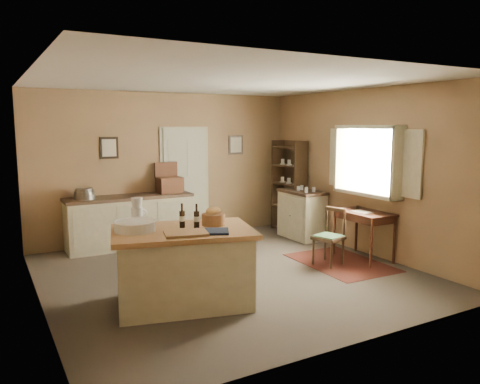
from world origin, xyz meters
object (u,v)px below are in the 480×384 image
(desk_chair, at_px, (328,238))
(work_island, at_px, (182,265))
(sideboard, at_px, (130,219))
(shelving_unit, at_px, (290,186))
(right_cabinet, at_px, (302,214))
(writing_desk, at_px, (364,218))

(desk_chair, bearing_deg, work_island, 172.03)
(sideboard, relative_size, shelving_unit, 1.20)
(sideboard, distance_m, shelving_unit, 3.19)
(shelving_unit, bearing_deg, right_cabinet, -104.13)
(desk_chair, bearing_deg, writing_desk, -19.18)
(shelving_unit, bearing_deg, work_island, -142.46)
(work_island, height_order, desk_chair, work_island)
(writing_desk, relative_size, desk_chair, 1.08)
(sideboard, relative_size, writing_desk, 2.39)
(desk_chair, bearing_deg, sideboard, 115.44)
(desk_chair, height_order, right_cabinet, right_cabinet)
(work_island, bearing_deg, sideboard, 99.64)
(sideboard, bearing_deg, shelving_unit, -6.23)
(writing_desk, height_order, desk_chair, desk_chair)
(writing_desk, xyz_separation_m, shelving_unit, (0.15, 2.21, 0.23))
(desk_chair, height_order, shelving_unit, shelving_unit)
(sideboard, height_order, desk_chair, sideboard)
(work_island, relative_size, desk_chair, 2.17)
(work_island, distance_m, writing_desk, 3.25)
(work_island, xyz_separation_m, shelving_unit, (3.37, 2.59, 0.42))
(sideboard, distance_m, right_cabinet, 3.14)
(work_island, distance_m, desk_chair, 2.57)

